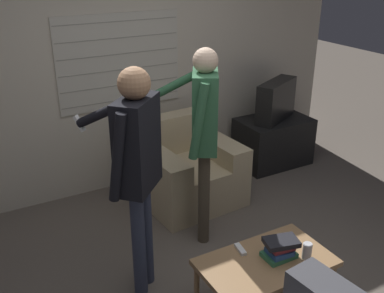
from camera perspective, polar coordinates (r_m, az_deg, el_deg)
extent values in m
plane|color=#665B51|center=(3.62, 4.68, -17.64)|extent=(16.00, 16.00, 0.00)
cube|color=beige|center=(4.67, -8.79, 9.69)|extent=(5.20, 0.06, 2.55)
cube|color=beige|center=(4.60, -9.13, 10.59)|extent=(1.28, 0.02, 0.94)
cube|color=gray|center=(4.69, -8.77, 5.90)|extent=(1.26, 0.00, 0.01)
cube|color=gray|center=(4.65, -8.89, 7.74)|extent=(1.26, 0.00, 0.01)
cube|color=gray|center=(4.61, -9.01, 9.61)|extent=(1.26, 0.00, 0.01)
cube|color=gray|center=(4.57, -9.14, 11.52)|extent=(1.26, 0.00, 0.01)
cube|color=gray|center=(4.54, -9.27, 13.45)|extent=(1.26, 0.00, 0.01)
cube|color=gray|center=(4.52, -9.40, 15.40)|extent=(1.26, 0.00, 0.01)
cube|color=#C6B289|center=(4.60, -0.40, -4.45)|extent=(0.98, 0.93, 0.43)
cube|color=#C6B289|center=(4.69, -2.63, 1.69)|extent=(0.93, 0.26, 0.41)
cube|color=#C6B289|center=(4.64, 3.14, 0.00)|extent=(0.30, 0.89, 0.19)
cube|color=#C6B289|center=(4.31, -4.23, -1.97)|extent=(0.30, 0.89, 0.19)
cube|color=#9E754C|center=(3.27, 9.37, -14.37)|extent=(0.93, 0.54, 0.04)
cylinder|color=#9E754C|center=(3.36, 0.60, -17.28)|extent=(0.04, 0.04, 0.36)
cylinder|color=#9E754C|center=(3.76, 12.20, -12.80)|extent=(0.04, 0.04, 0.36)
cylinder|color=#9E754C|center=(3.51, 17.28, -16.48)|extent=(0.04, 0.04, 0.36)
cube|color=black|center=(5.46, 10.23, 0.67)|extent=(0.84, 0.55, 0.56)
cube|color=black|center=(5.29, 10.63, 5.76)|extent=(0.68, 0.48, 0.46)
cube|color=black|center=(5.32, 9.61, 5.97)|extent=(0.51, 0.27, 0.38)
cylinder|color=#33384C|center=(3.34, -6.77, -12.24)|extent=(0.10, 0.10, 0.87)
cylinder|color=#33384C|center=(3.44, -5.88, -10.97)|extent=(0.10, 0.10, 0.87)
cube|color=black|center=(3.02, -6.96, 0.23)|extent=(0.41, 0.41, 0.65)
sphere|color=#A87A56|center=(2.88, -7.37, 7.96)|extent=(0.22, 0.22, 0.22)
cylinder|color=black|center=(2.87, -9.44, -1.48)|extent=(0.16, 0.16, 0.62)
cylinder|color=black|center=(3.25, -10.12, 4.72)|extent=(0.46, 0.46, 0.34)
cube|color=white|center=(3.43, -14.11, 2.86)|extent=(0.08, 0.09, 0.13)
cylinder|color=#4C4233|center=(3.87, 1.51, -6.54)|extent=(0.10, 0.10, 0.87)
cylinder|color=#4C4233|center=(3.99, 1.51, -5.58)|extent=(0.10, 0.10, 0.87)
cube|color=#336642|center=(3.62, 1.64, 4.44)|extent=(0.36, 0.42, 0.65)
sphere|color=beige|center=(3.50, 1.72, 10.86)|extent=(0.20, 0.20, 0.20)
cylinder|color=#336642|center=(3.42, 0.88, 3.14)|extent=(0.17, 0.14, 0.62)
cylinder|color=#336642|center=(3.78, -2.52, 7.65)|extent=(0.53, 0.35, 0.35)
cube|color=white|center=(3.85, -6.55, 5.55)|extent=(0.09, 0.08, 0.13)
cube|color=#33754C|center=(3.30, 10.97, -13.34)|extent=(0.23, 0.16, 0.04)
cube|color=#284C89|center=(3.27, 11.04, -12.95)|extent=(0.17, 0.15, 0.04)
cube|color=maroon|center=(3.26, 11.24, -12.30)|extent=(0.18, 0.14, 0.04)
cube|color=black|center=(3.23, 11.27, -11.80)|extent=(0.26, 0.20, 0.04)
cylinder|color=silver|center=(3.30, 14.41, -12.76)|extent=(0.07, 0.07, 0.12)
cylinder|color=silver|center=(3.26, 14.52, -11.86)|extent=(0.06, 0.06, 0.00)
cube|color=white|center=(3.32, 6.16, -12.84)|extent=(0.06, 0.13, 0.02)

